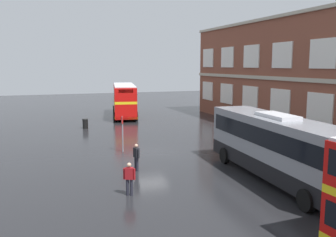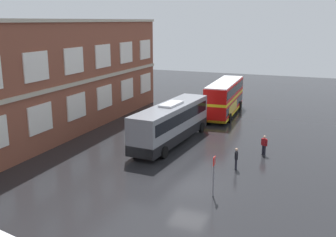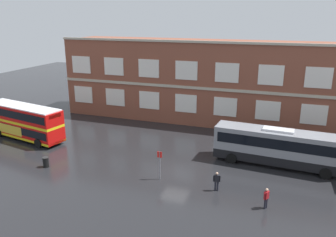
% 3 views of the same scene
% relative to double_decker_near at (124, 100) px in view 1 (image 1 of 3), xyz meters
% --- Properties ---
extents(ground_plane, '(120.00, 120.00, 0.00)m').
position_rel_double_decker_near_xyz_m(ground_plane, '(19.93, -0.67, -2.15)').
color(ground_plane, black).
extents(double_decker_near, '(11.29, 4.63, 4.07)m').
position_rel_double_decker_near_xyz_m(double_decker_near, '(0.00, 0.00, 0.00)').
color(double_decker_near, red).
rests_on(double_decker_near, ground).
extents(touring_coach, '(12.14, 3.51, 3.80)m').
position_rel_double_decker_near_xyz_m(touring_coach, '(28.80, 2.11, -0.24)').
color(touring_coach, gray).
rests_on(touring_coach, ground).
extents(waiting_passenger, '(0.64, 0.33, 1.70)m').
position_rel_double_decker_near_xyz_m(waiting_passenger, '(24.39, -4.95, -1.22)').
color(waiting_passenger, black).
rests_on(waiting_passenger, ground).
extents(second_passenger, '(0.40, 0.61, 1.70)m').
position_rel_double_decker_near_xyz_m(second_passenger, '(28.55, -6.42, -1.22)').
color(second_passenger, black).
rests_on(second_passenger, ground).
extents(bus_stand_flag, '(0.44, 0.10, 2.70)m').
position_rel_double_decker_near_xyz_m(bus_stand_flag, '(19.12, -4.61, -0.51)').
color(bus_stand_flag, slate).
rests_on(bus_stand_flag, ground).
extents(station_litter_bin, '(0.60, 0.60, 1.03)m').
position_rel_double_decker_near_xyz_m(station_litter_bin, '(7.69, -5.94, -1.63)').
color(station_litter_bin, black).
rests_on(station_litter_bin, ground).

